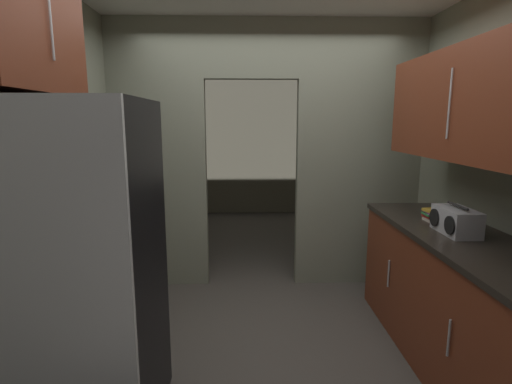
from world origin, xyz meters
name	(u,v)px	position (x,y,z in m)	size (l,w,h in m)	color
ground	(276,357)	(0.00, 0.00, 0.00)	(20.00, 20.00, 0.00)	#47423D
kitchen_partition	(272,149)	(0.05, 1.37, 1.41)	(3.10, 0.12, 2.65)	gray
adjoining_room_shell	(259,144)	(0.00, 3.52, 1.33)	(3.10, 3.29, 2.65)	gray
refrigerator	(76,271)	(-1.12, -0.58, 0.90)	(0.81, 0.77, 1.80)	black
lower_cabinet_run	(459,303)	(1.23, -0.14, 0.47)	(0.64, 2.14, 0.94)	maroon
upper_cabinet_counterside	(478,104)	(1.23, -0.14, 1.79)	(0.36, 1.92, 0.72)	maroon
upper_cabinet_fridgeside	(13,10)	(-1.37, -0.48, 2.23)	(0.36, 0.90, 0.80)	maroon
boombox	(456,221)	(1.19, -0.07, 1.03)	(0.20, 0.35, 0.20)	#B2B2B7
book_stack	(433,215)	(1.20, 0.27, 0.99)	(0.15, 0.17, 0.09)	beige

